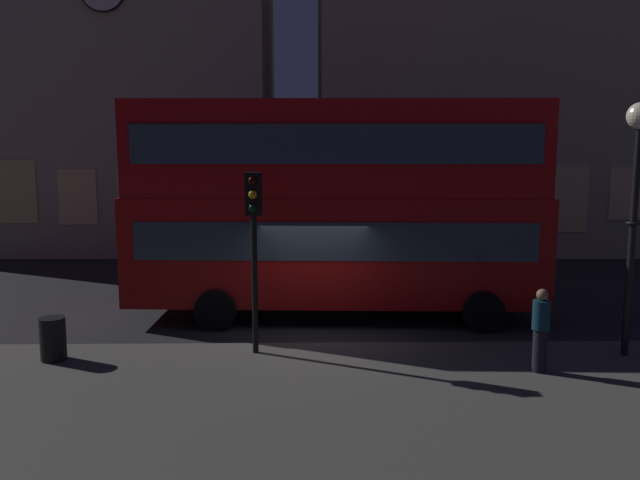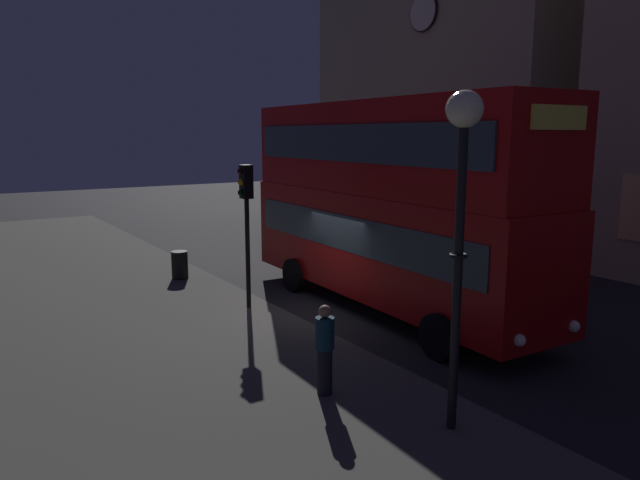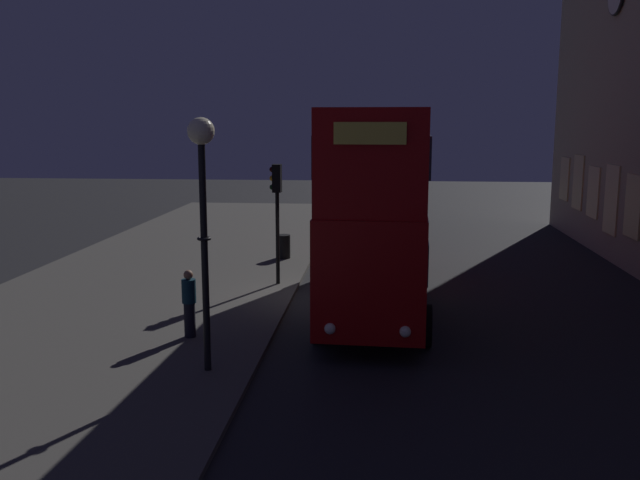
% 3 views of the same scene
% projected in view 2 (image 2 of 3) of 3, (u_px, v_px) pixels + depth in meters
% --- Properties ---
extents(ground_plane, '(80.00, 80.00, 0.00)m').
position_uv_depth(ground_plane, '(326.00, 313.00, 15.34)').
color(ground_plane, '#232326').
extents(sidewalk_slab, '(44.00, 9.22, 0.12)m').
position_uv_depth(sidewalk_slab, '(105.00, 354.00, 12.32)').
color(sidewalk_slab, '#4C4944').
rests_on(sidewalk_slab, ground).
extents(building_with_clock, '(13.72, 9.64, 15.56)m').
position_uv_depth(building_with_clock, '(476.00, 68.00, 29.01)').
color(building_with_clock, tan).
rests_on(building_with_clock, ground).
extents(double_decker_bus, '(10.41, 3.06, 5.39)m').
position_uv_depth(double_decker_bus, '(387.00, 197.00, 15.20)').
color(double_decker_bus, '#9E0C0C').
rests_on(double_decker_bus, ground).
extents(traffic_light_near_kerb, '(0.33, 0.36, 3.71)m').
position_uv_depth(traffic_light_near_kerb, '(246.00, 206.00, 14.98)').
color(traffic_light_near_kerb, black).
rests_on(traffic_light_near_kerb, sidewalk_slab).
extents(street_lamp, '(0.53, 0.53, 5.07)m').
position_uv_depth(street_lamp, '(462.00, 178.00, 8.42)').
color(street_lamp, black).
rests_on(street_lamp, sidewalk_slab).
extents(pedestrian, '(0.33, 0.33, 1.60)m').
position_uv_depth(pedestrian, '(325.00, 348.00, 10.15)').
color(pedestrian, black).
rests_on(pedestrian, sidewalk_slab).
extents(litter_bin, '(0.51, 0.51, 0.87)m').
position_uv_depth(litter_bin, '(180.00, 265.00, 18.45)').
color(litter_bin, black).
rests_on(litter_bin, sidewalk_slab).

